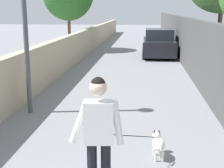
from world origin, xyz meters
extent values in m
plane|color=gray|center=(14.00, 0.00, 0.00)|extent=(80.00, 80.00, 0.00)
cube|color=tan|center=(12.00, 2.71, 0.72)|extent=(48.00, 0.30, 1.44)
cube|color=#4C4C4C|center=(12.00, -2.71, 1.12)|extent=(48.00, 0.30, 2.24)
cylinder|color=brown|center=(19.00, 4.03, 1.32)|extent=(0.19, 0.19, 2.63)
cylinder|color=brown|center=(13.00, -3.91, 1.39)|extent=(0.18, 0.18, 2.78)
cylinder|color=#4C4C51|center=(6.52, 2.16, 2.17)|extent=(0.12, 0.12, 4.34)
cube|color=white|center=(2.70, -0.19, 1.21)|extent=(0.26, 0.40, 0.55)
cylinder|color=white|center=(2.67, 0.05, 1.21)|extent=(0.12, 0.29, 0.58)
cylinder|color=white|center=(2.72, -0.43, 1.20)|extent=(0.11, 0.18, 0.59)
sphere|color=beige|center=(2.70, -0.19, 1.67)|extent=(0.22, 0.22, 0.22)
sphere|color=black|center=(2.70, -0.19, 1.70)|extent=(0.19, 0.19, 0.19)
ellipsoid|color=white|center=(4.22, -1.04, 0.27)|extent=(0.40, 0.26, 0.22)
sphere|color=white|center=(4.46, -1.01, 0.34)|extent=(0.15, 0.15, 0.15)
cone|color=black|center=(4.46, -0.97, 0.42)|extent=(0.05, 0.05, 0.06)
cone|color=black|center=(4.47, -1.05, 0.42)|extent=(0.05, 0.05, 0.06)
cylinder|color=white|center=(4.33, -0.97, 0.09)|extent=(0.04, 0.04, 0.18)
cylinder|color=white|center=(4.34, -1.08, 0.09)|extent=(0.04, 0.04, 0.18)
cylinder|color=white|center=(4.09, -0.99, 0.09)|extent=(0.04, 0.04, 0.18)
cylinder|color=white|center=(4.10, -1.11, 0.09)|extent=(0.04, 0.04, 0.18)
cylinder|color=white|center=(3.98, -1.06, 0.35)|extent=(0.14, 0.04, 0.13)
cylinder|color=black|center=(3.46, -0.61, 0.73)|extent=(1.53, 0.86, 0.66)
cube|color=black|center=(16.94, -1.56, 0.56)|extent=(3.82, 1.70, 0.80)
cube|color=#262B33|center=(16.94, -1.56, 1.24)|extent=(1.99, 1.50, 0.60)
cylinder|color=black|center=(18.13, -0.77, 0.32)|extent=(0.64, 0.22, 0.64)
cylinder|color=black|center=(18.13, -2.35, 0.32)|extent=(0.64, 0.22, 0.64)
cylinder|color=black|center=(15.76, -0.77, 0.32)|extent=(0.64, 0.22, 0.64)
cylinder|color=black|center=(15.76, -2.35, 0.32)|extent=(0.64, 0.22, 0.64)
camera|label=1|loc=(-1.08, -0.75, 2.61)|focal=50.98mm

